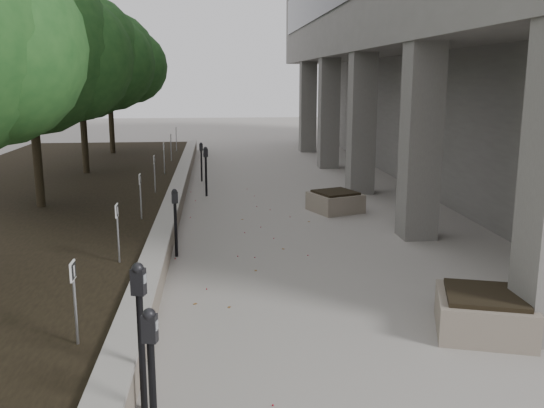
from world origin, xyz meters
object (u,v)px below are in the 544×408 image
planter_front (484,313)px  planter_back (335,201)px  parking_meter_5 (201,162)px  crabapple_tree_5 (109,82)px  parking_meter_1 (152,388)px  crabapple_tree_3 (31,86)px  parking_meter_2 (141,338)px  parking_meter_4 (206,172)px  parking_meter_3 (176,223)px  crabapple_tree_4 (81,84)px

planter_front → planter_back: planter_front is taller
planter_front → parking_meter_5: bearing=107.9°
crabapple_tree_5 → planter_front: crabapple_tree_5 is taller
parking_meter_1 → parking_meter_5: parking_meter_1 is taller
crabapple_tree_3 → parking_meter_2: bearing=-68.5°
parking_meter_4 → planter_back: 3.99m
parking_meter_2 → planter_front: (4.24, 1.49, -0.50)m
parking_meter_2 → planter_front: size_ratio=1.32×
parking_meter_3 → planter_front: bearing=-54.7°
crabapple_tree_4 → parking_meter_2: bearing=-76.2°
crabapple_tree_3 → parking_meter_5: size_ratio=4.28×
crabapple_tree_5 → planter_back: (6.99, -9.39, -2.86)m
parking_meter_1 → parking_meter_2: size_ratio=0.92×
crabapple_tree_5 → parking_meter_4: size_ratio=3.85×
planter_back → parking_meter_4: bearing=145.1°
planter_front → planter_back: (-0.50, 7.39, -0.02)m
parking_meter_5 → planter_front: 12.78m
parking_meter_4 → planter_front: 10.37m
crabapple_tree_3 → parking_meter_2: crabapple_tree_3 is taller
crabapple_tree_4 → parking_meter_4: 4.93m
parking_meter_1 → parking_meter_3: bearing=104.7°
parking_meter_2 → parking_meter_5: size_ratio=1.23×
parking_meter_1 → parking_meter_3: size_ratio=1.11×
crabapple_tree_5 → parking_meter_3: 13.57m
parking_meter_1 → parking_meter_5: size_ratio=1.13×
parking_meter_3 → parking_meter_2: bearing=-102.5°
crabapple_tree_3 → parking_meter_2: 9.19m
crabapple_tree_3 → planter_back: 7.58m
crabapple_tree_4 → planter_front: (7.49, -11.78, -2.84)m
parking_meter_4 → planter_back: parking_meter_4 is taller
parking_meter_2 → planter_front: 4.52m
crabapple_tree_5 → crabapple_tree_3: bearing=-90.0°
parking_meter_4 → parking_meter_2: bearing=-106.3°
crabapple_tree_4 → parking_meter_1: bearing=-76.3°
parking_meter_4 → planter_front: parking_meter_4 is taller
parking_meter_1 → parking_meter_5: 14.51m
crabapple_tree_4 → parking_meter_3: 8.93m
parking_meter_2 → crabapple_tree_5: bearing=116.3°
parking_meter_5 → planter_front: parking_meter_5 is taller
parking_meter_2 → parking_meter_5: 13.64m
parking_meter_3 → crabapple_tree_4: bearing=99.7°
parking_meter_2 → parking_meter_1: bearing=-61.3°
planter_front → parking_meter_3: bearing=137.8°
crabapple_tree_4 → planter_front: bearing=-57.6°
crabapple_tree_3 → planter_back: size_ratio=4.95×
crabapple_tree_3 → planter_front: bearing=-42.2°
parking_meter_4 → parking_meter_3: bearing=-108.6°
parking_meter_3 → parking_meter_5: 8.32m
parking_meter_2 → parking_meter_5: bearing=104.9°
parking_meter_1 → parking_meter_2: bearing=115.4°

